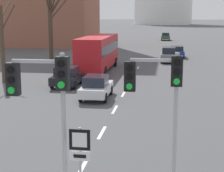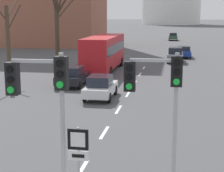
% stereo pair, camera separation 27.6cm
% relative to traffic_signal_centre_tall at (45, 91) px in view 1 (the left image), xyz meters
% --- Properties ---
extents(lane_stripe_1, '(0.16, 2.00, 0.01)m').
position_rel_traffic_signal_centre_tall_xyz_m(lane_stripe_1, '(0.43, 2.42, -3.44)').
color(lane_stripe_1, silver).
rests_on(lane_stripe_1, ground_plane).
extents(lane_stripe_2, '(0.16, 2.00, 0.01)m').
position_rel_traffic_signal_centre_tall_xyz_m(lane_stripe_2, '(0.43, 6.92, -3.44)').
color(lane_stripe_2, silver).
rests_on(lane_stripe_2, ground_plane).
extents(lane_stripe_3, '(0.16, 2.00, 0.01)m').
position_rel_traffic_signal_centre_tall_xyz_m(lane_stripe_3, '(0.43, 11.42, -3.44)').
color(lane_stripe_3, silver).
rests_on(lane_stripe_3, ground_plane).
extents(lane_stripe_4, '(0.16, 2.00, 0.01)m').
position_rel_traffic_signal_centre_tall_xyz_m(lane_stripe_4, '(0.43, 15.92, -3.44)').
color(lane_stripe_4, silver).
rests_on(lane_stripe_4, ground_plane).
extents(lane_stripe_5, '(0.16, 2.00, 0.01)m').
position_rel_traffic_signal_centre_tall_xyz_m(lane_stripe_5, '(0.43, 20.42, -3.44)').
color(lane_stripe_5, silver).
rests_on(lane_stripe_5, ground_plane).
extents(lane_stripe_6, '(0.16, 2.00, 0.01)m').
position_rel_traffic_signal_centre_tall_xyz_m(lane_stripe_6, '(0.43, 24.92, -3.44)').
color(lane_stripe_6, silver).
rests_on(lane_stripe_6, ground_plane).
extents(lane_stripe_7, '(0.16, 2.00, 0.01)m').
position_rel_traffic_signal_centre_tall_xyz_m(lane_stripe_7, '(0.43, 29.42, -3.44)').
color(lane_stripe_7, silver).
rests_on(lane_stripe_7, ground_plane).
extents(traffic_signal_centre_tall, '(1.84, 0.34, 4.56)m').
position_rel_traffic_signal_centre_tall_xyz_m(traffic_signal_centre_tall, '(0.00, 0.00, 0.00)').
color(traffic_signal_centre_tall, '#B2B2B7').
rests_on(traffic_signal_centre_tall, ground_plane).
extents(traffic_signal_near_right, '(1.83, 0.34, 4.45)m').
position_rel_traffic_signal_centre_tall_xyz_m(traffic_signal_near_right, '(3.22, 1.63, -0.09)').
color(traffic_signal_near_right, '#B2B2B7').
rests_on(traffic_signal_near_right, ground_plane).
extents(route_sign_post, '(0.60, 0.08, 2.53)m').
position_rel_traffic_signal_centre_tall_xyz_m(route_sign_post, '(1.09, -0.39, -1.71)').
color(route_sign_post, '#B2B2B7').
rests_on(route_sign_post, ground_plane).
extents(sedan_near_left, '(1.96, 3.87, 1.58)m').
position_rel_traffic_signal_centre_tall_xyz_m(sedan_near_left, '(-4.30, 18.11, -2.64)').
color(sedan_near_left, black).
rests_on(sedan_near_left, ground_plane).
extents(sedan_near_right, '(1.88, 4.38, 1.77)m').
position_rel_traffic_signal_centre_tall_xyz_m(sedan_near_right, '(3.66, 34.71, -2.55)').
color(sedan_near_right, slate).
rests_on(sedan_near_right, ground_plane).
extents(sedan_mid_centre, '(1.88, 3.93, 1.65)m').
position_rel_traffic_signal_centre_tall_xyz_m(sedan_mid_centre, '(3.08, 72.56, -2.60)').
color(sedan_mid_centre, '#2D4C33').
rests_on(sedan_mid_centre, ground_plane).
extents(sedan_far_left, '(1.91, 4.05, 1.52)m').
position_rel_traffic_signal_centre_tall_xyz_m(sedan_far_left, '(4.75, 39.76, -2.67)').
color(sedan_far_left, navy).
rests_on(sedan_far_left, ground_plane).
extents(sedan_far_right, '(1.80, 4.04, 1.58)m').
position_rel_traffic_signal_centre_tall_xyz_m(sedan_far_right, '(-1.22, 14.20, -2.64)').
color(sedan_far_right, silver).
rests_on(sedan_far_right, ground_plane).
extents(city_bus, '(2.66, 10.80, 3.48)m').
position_rel_traffic_signal_centre_tall_xyz_m(city_bus, '(-3.32, 26.39, -1.39)').
color(city_bus, red).
rests_on(city_bus, ground_plane).
extents(bare_tree_left_near, '(1.91, 3.92, 6.92)m').
position_rel_traffic_signal_centre_tall_xyz_m(bare_tree_left_near, '(-9.94, 19.00, 0.05)').
color(bare_tree_left_near, '#473828').
rests_on(bare_tree_left_near, ground_plane).
extents(bare_tree_left_far, '(2.41, 5.23, 9.92)m').
position_rel_traffic_signal_centre_tall_xyz_m(bare_tree_left_far, '(-9.84, 32.17, 1.68)').
color(bare_tree_left_far, '#473828').
rests_on(bare_tree_left_far, ground_plane).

